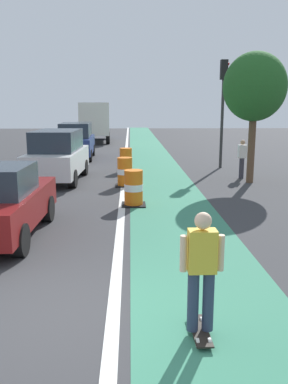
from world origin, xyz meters
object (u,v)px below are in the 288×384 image
object	(u,v)px
parked_suv_third	(76,141)
traffic_barrel_mid	(125,172)
street_tree_sidewalk	(255,87)
parked_suv_second	(58,155)
traffic_barrel_front	(134,188)
delivery_truck_down_block	(95,120)
traffic_barrel_back	(126,160)
traffic_light_corner	(223,95)
skateboarder_on_lane	(202,271)
pedestrian_crossing	(242,158)

from	to	relation	value
parked_suv_third	traffic_barrel_mid	world-z (taller)	parked_suv_third
street_tree_sidewalk	traffic_barrel_mid	bearing A→B (deg)	-173.26
parked_suv_second	traffic_barrel_mid	world-z (taller)	parked_suv_second
traffic_barrel_front	street_tree_sidewalk	distance (m)	6.69
traffic_barrel_mid	delivery_truck_down_block	xyz separation A→B (m)	(-2.73, 19.57, 1.31)
street_tree_sidewalk	traffic_barrel_back	bearing A→B (deg)	149.92
traffic_barrel_mid	traffic_light_corner	xyz separation A→B (m)	(4.65, 4.53, 2.97)
parked_suv_second	delivery_truck_down_block	size ratio (longest dim) A/B	0.60
parked_suv_third	traffic_barrel_back	bearing A→B (deg)	-58.97
parked_suv_second	traffic_barrel_back	distance (m)	3.56
parked_suv_second	delivery_truck_down_block	bearing A→B (deg)	90.07
skateboarder_on_lane	traffic_barrel_back	world-z (taller)	skateboarder_on_lane
pedestrian_crossing	parked_suv_second	bearing A→B (deg)	-177.59
skateboarder_on_lane	pedestrian_crossing	world-z (taller)	skateboarder_on_lane
traffic_barrel_front	traffic_light_corner	bearing A→B (deg)	60.17
traffic_barrel_back	traffic_light_corner	world-z (taller)	traffic_light_corner
skateboarder_on_lane	pedestrian_crossing	distance (m)	12.37
traffic_barrel_back	parked_suv_second	bearing A→B (deg)	-140.18
skateboarder_on_lane	traffic_barrel_front	size ratio (longest dim) A/B	1.55
traffic_barrel_mid	delivery_truck_down_block	size ratio (longest dim) A/B	0.14
skateboarder_on_lane	street_tree_sidewalk	world-z (taller)	street_tree_sidewalk
traffic_barrel_front	traffic_barrel_mid	world-z (taller)	same
traffic_barrel_back	pedestrian_crossing	world-z (taller)	pedestrian_crossing
parked_suv_second	street_tree_sidewalk	bearing A→B (deg)	-4.55
skateboarder_on_lane	traffic_barrel_mid	size ratio (longest dim) A/B	1.55
pedestrian_crossing	street_tree_sidewalk	distance (m)	2.95
traffic_light_corner	street_tree_sidewalk	bearing A→B (deg)	-85.64
pedestrian_crossing	delivery_truck_down_block	bearing A→B (deg)	112.79
parked_suv_third	pedestrian_crossing	bearing A→B (deg)	-41.00
parked_suv_second	parked_suv_third	size ratio (longest dim) A/B	1.00
parked_suv_second	parked_suv_third	xyz separation A→B (m)	(-0.17, 7.05, 0.00)
parked_suv_second	parked_suv_third	distance (m)	7.05
traffic_barrel_front	skateboarder_on_lane	bearing A→B (deg)	-83.59
parked_suv_third	traffic_light_corner	bearing A→B (deg)	-26.23
parked_suv_third	traffic_barrel_front	world-z (taller)	parked_suv_third
parked_suv_second	street_tree_sidewalk	distance (m)	8.12
delivery_truck_down_block	pedestrian_crossing	bearing A→B (deg)	-67.21
parked_suv_third	street_tree_sidewalk	size ratio (longest dim) A/B	0.93
skateboarder_on_lane	traffic_barrel_front	xyz separation A→B (m)	(-0.81, 7.22, -0.38)
traffic_barrel_mid	pedestrian_crossing	bearing A→B (deg)	17.27
skateboarder_on_lane	parked_suv_third	world-z (taller)	parked_suv_third
parked_suv_third	traffic_barrel_front	xyz separation A→B (m)	(3.18, -11.29, -0.50)
parked_suv_third	traffic_barrel_back	size ratio (longest dim) A/B	4.27
skateboarder_on_lane	delivery_truck_down_block	xyz separation A→B (m)	(-3.84, 29.84, 0.94)
parked_suv_third	parked_suv_second	bearing A→B (deg)	-88.58
skateboarder_on_lane	delivery_truck_down_block	bearing A→B (deg)	97.33
parked_suv_third	street_tree_sidewalk	xyz separation A→B (m)	(7.83, -7.65, 2.63)
parked_suv_third	pedestrian_crossing	distance (m)	10.26
parked_suv_third	street_tree_sidewalk	distance (m)	11.26
parked_suv_second	traffic_light_corner	distance (m)	8.44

